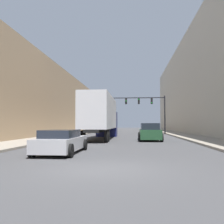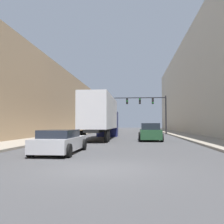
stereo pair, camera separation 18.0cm
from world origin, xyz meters
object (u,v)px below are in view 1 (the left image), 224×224
(traffic_signal_gantry, at_px, (150,106))
(semi_truck, at_px, (101,116))
(suv_car, at_px, (150,132))
(sedan_car, at_px, (61,142))

(traffic_signal_gantry, bearing_deg, semi_truck, -114.33)
(suv_car, relative_size, traffic_signal_gantry, 0.62)
(suv_car, distance_m, traffic_signal_gantry, 15.06)
(sedan_car, bearing_deg, traffic_signal_gantry, 76.25)
(sedan_car, xyz_separation_m, traffic_signal_gantry, (6.19, 25.28, 3.64))
(semi_truck, height_order, sedan_car, semi_truck)
(sedan_car, height_order, suv_car, suv_car)
(semi_truck, distance_m, suv_car, 5.42)
(sedan_car, distance_m, traffic_signal_gantry, 26.28)
(suv_car, bearing_deg, semi_truck, 157.89)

